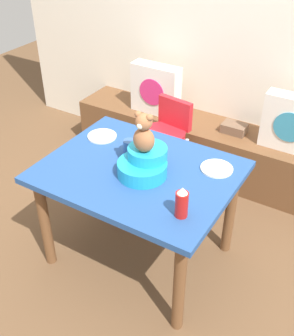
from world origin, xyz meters
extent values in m
plane|color=brown|center=(0.00, 0.00, 0.00)|extent=(8.00, 8.00, 0.00)
cube|color=silver|center=(0.00, 1.48, 1.30)|extent=(4.40, 0.10, 2.60)
cube|color=brown|center=(0.00, 1.21, 0.23)|extent=(2.60, 0.44, 0.46)
cube|color=white|center=(-0.57, 1.19, 0.68)|extent=(0.44, 0.14, 0.44)
cylinder|color=#E02D72|center=(-0.57, 1.12, 0.68)|extent=(0.24, 0.01, 0.24)
cube|color=white|center=(0.62, 1.19, 0.68)|extent=(0.44, 0.14, 0.44)
cylinder|color=teal|center=(0.62, 1.12, 0.68)|extent=(0.24, 0.01, 0.24)
cube|color=brown|center=(0.18, 1.21, 0.50)|extent=(0.20, 0.14, 0.08)
cube|color=#264C8C|center=(0.00, 0.00, 0.72)|extent=(1.17, 0.92, 0.04)
cylinder|color=brown|center=(-0.50, -0.37, 0.35)|extent=(0.07, 0.07, 0.70)
cylinder|color=brown|center=(0.50, -0.37, 0.35)|extent=(0.07, 0.07, 0.70)
cylinder|color=brown|center=(-0.50, 0.37, 0.35)|extent=(0.07, 0.07, 0.70)
cylinder|color=brown|center=(0.50, 0.37, 0.35)|extent=(0.07, 0.07, 0.70)
cylinder|color=red|center=(-0.24, 0.76, 0.51)|extent=(0.34, 0.34, 0.10)
cube|color=red|center=(-0.22, 0.90, 0.67)|extent=(0.30, 0.09, 0.24)
cube|color=white|center=(-0.27, 0.58, 0.58)|extent=(0.33, 0.24, 0.02)
cylinder|color=silver|center=(-0.38, 0.62, 0.23)|extent=(0.03, 0.03, 0.46)
cylinder|color=silver|center=(-0.10, 0.62, 0.23)|extent=(0.03, 0.03, 0.46)
cylinder|color=silver|center=(-0.38, 0.90, 0.23)|extent=(0.03, 0.03, 0.46)
cylinder|color=silver|center=(-0.10, 0.90, 0.23)|extent=(0.03, 0.03, 0.46)
cylinder|color=#1D9ECC|center=(0.05, -0.04, 0.79)|extent=(0.30, 0.30, 0.09)
cylinder|color=#1D9ECC|center=(0.05, 0.02, 0.86)|extent=(0.24, 0.24, 0.07)
ellipsoid|color=#9F633D|center=(0.05, -0.02, 0.97)|extent=(0.13, 0.11, 0.15)
sphere|color=#9F633D|center=(0.05, -0.02, 1.09)|extent=(0.10, 0.10, 0.10)
sphere|color=beige|center=(0.05, -0.06, 1.08)|extent=(0.04, 0.04, 0.04)
sphere|color=#9F633D|center=(0.01, -0.02, 1.13)|extent=(0.04, 0.04, 0.04)
sphere|color=#9F633D|center=(0.09, -0.02, 1.13)|extent=(0.04, 0.04, 0.04)
cylinder|color=red|center=(0.42, -0.25, 0.81)|extent=(0.07, 0.07, 0.15)
cone|color=white|center=(0.42, -0.25, 0.91)|extent=(0.06, 0.06, 0.03)
cylinder|color=#335999|center=(-0.15, 0.13, 0.79)|extent=(0.08, 0.08, 0.09)
torus|color=#335999|center=(-0.10, 0.13, 0.79)|extent=(0.06, 0.01, 0.06)
cylinder|color=white|center=(-0.42, 0.20, 0.75)|extent=(0.20, 0.20, 0.01)
cylinder|color=white|center=(0.41, 0.25, 0.75)|extent=(0.20, 0.20, 0.01)
camera|label=1|loc=(1.15, -1.78, 2.22)|focal=44.96mm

